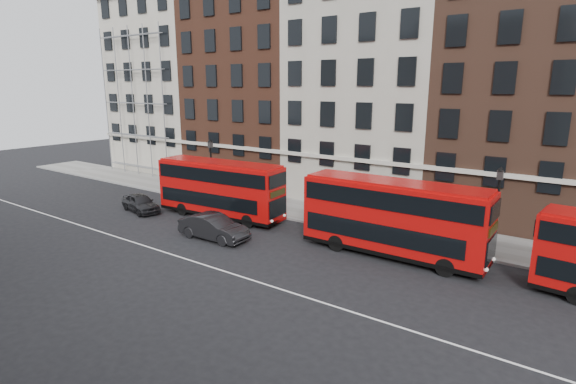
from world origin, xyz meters
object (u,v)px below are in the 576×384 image
Objects in this scene: bus_b at (220,188)px; car_front at (214,227)px; bus_c at (393,216)px; car_rear at (140,203)px.

bus_b is 5.25m from car_front.
car_front is (-10.71, -3.93, -1.62)m from bus_c.
car_rear is at bearing -173.14° from bus_c.
car_rear is 0.86× the size of car_front.
bus_b is 13.84m from bus_c.
bus_c is at bearing -69.77° from car_rear.
bus_b is 2.46× the size of car_rear.
bus_c is 11.52m from car_front.
car_front reaches higher than car_rear.
bus_b is 0.97× the size of bus_c.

